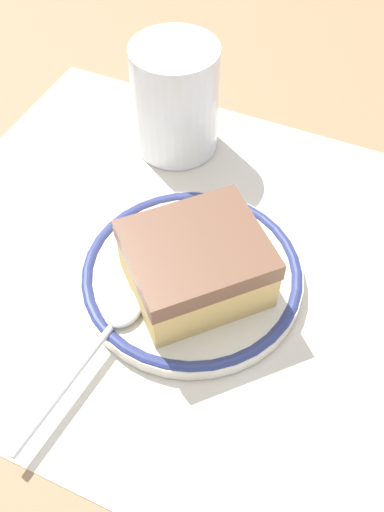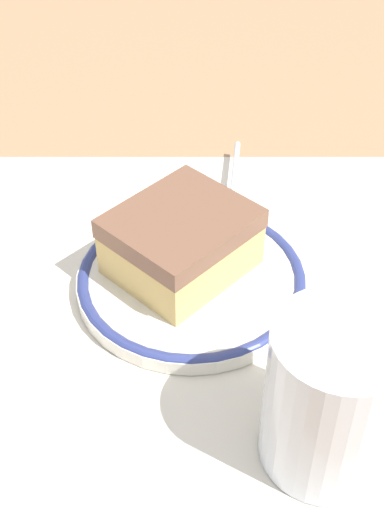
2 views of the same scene
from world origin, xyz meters
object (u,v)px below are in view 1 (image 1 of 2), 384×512
Objects in this scene: cup at (176,105)px; plate at (192,275)px; cake_slice at (196,264)px; spoon at (109,329)px.

plate is at bearing 119.22° from cup.
cup is at bearing -60.19° from cake_slice.
plate is 1.23× the size of spoon.
cake_slice is (-0.01, 0.01, 0.03)m from plate.
cake_slice is 0.18m from cup.
spoon is at bearing 57.70° from cake_slice.
cup reaches higher than plate.
plate is at bearing -52.32° from cake_slice.
cake_slice is 1.25× the size of cup.
cake_slice is at bearing -122.30° from spoon.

